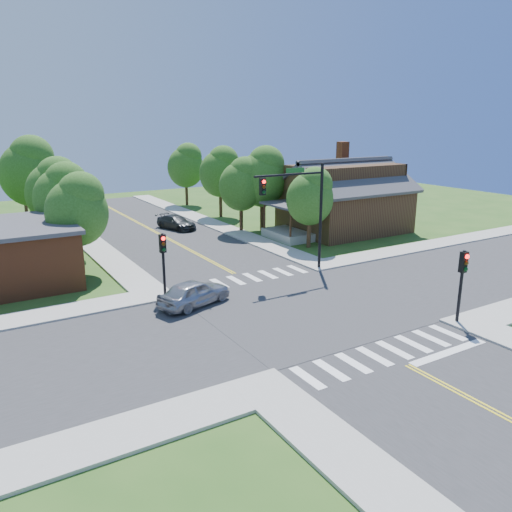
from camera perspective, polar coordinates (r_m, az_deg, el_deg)
ground at (r=27.24m, az=5.16°, el=-6.12°), size 100.00×100.00×0.00m
road_ns at (r=27.23m, az=5.16°, el=-6.08°), size 10.00×90.00×0.04m
road_ew at (r=27.23m, az=5.16°, el=-6.07°), size 90.00×10.00×0.04m
intersection_patch at (r=27.24m, az=5.16°, el=-6.12°), size 10.20×10.20×0.06m
sidewalk_ne at (r=48.62m, az=9.26°, el=3.38°), size 40.00×40.00×0.14m
crosswalk_north at (r=32.13m, az=-1.37°, el=-2.61°), size 8.85×2.00×0.01m
crosswalk_south at (r=22.95m, az=14.47°, el=-10.68°), size 8.85×2.00×0.01m
centerline at (r=27.22m, az=5.16°, el=-6.03°), size 0.30×90.00×0.01m
stop_bar at (r=23.91m, az=21.18°, el=-10.30°), size 4.60×0.45×0.09m
signal_mast_ne at (r=32.59m, az=5.14°, el=6.28°), size 5.30×0.42×7.20m
signal_pole_se at (r=26.45m, az=22.54°, el=-1.82°), size 0.34×0.42×3.80m
signal_pole_nw at (r=28.58m, az=-10.57°, el=0.32°), size 0.34×0.42×3.80m
house_ne at (r=46.43m, az=10.03°, el=6.87°), size 13.05×8.80×7.11m
tree_e_a at (r=39.66m, az=6.32°, el=6.92°), size 3.79×3.60×6.45m
tree_e_b at (r=45.81m, az=0.81°, el=9.22°), size 4.57×4.34×7.77m
tree_e_c at (r=52.66m, az=-4.02°, el=9.73°), size 4.38×4.16×7.44m
tree_e_d at (r=60.81m, az=-7.96°, el=10.32°), size 4.35×4.13×7.39m
tree_w_a at (r=34.27m, az=-19.67°, el=5.20°), size 3.99×3.79×6.79m
tree_w_b at (r=41.31m, az=-21.92°, el=7.07°), size 4.31×4.10×7.33m
tree_w_c at (r=48.85m, az=-24.40°, el=8.99°), size 5.13×4.87×8.72m
tree_w_d at (r=57.44m, az=-25.13°, el=8.75°), size 4.33×4.12×7.36m
tree_house at (r=45.31m, az=-1.61°, el=8.36°), size 4.02×3.82×6.83m
tree_bldg at (r=39.02m, az=-21.10°, el=6.49°), size 4.17×3.96×7.09m
car_silver at (r=27.62m, az=-7.07°, el=-4.25°), size 4.24×5.31×1.47m
car_dgrey at (r=47.40m, az=-9.10°, el=3.77°), size 4.34×5.40×1.26m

